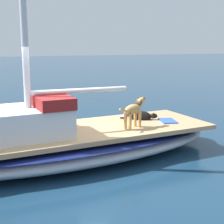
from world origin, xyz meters
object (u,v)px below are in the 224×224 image
dog_black (140,115)px  mooring_buoy (59,106)px  deck_winch (127,113)px  deck_towel (168,121)px  dog_tan (134,110)px  sailboat_main (70,145)px

dog_black → mooring_buoy: (4.92, 1.02, -0.55)m
dog_black → deck_winch: (0.43, 0.20, -0.01)m
deck_towel → deck_winch: bearing=40.7°
dog_tan → mooring_buoy: dog_tan is taller
deck_winch → dog_tan: bearing=164.5°
dog_tan → deck_winch: 1.25m
dog_black → deck_winch: dog_black is taller
dog_tan → deck_winch: (1.16, -0.32, -0.32)m
dog_black → deck_winch: size_ratio=4.22×
dog_tan → dog_black: 0.95m
dog_tan → sailboat_main: bearing=78.8°
dog_black → mooring_buoy: bearing=11.7°
deck_towel → mooring_buoy: deck_towel is taller
sailboat_main → dog_black: dog_black is taller
deck_winch → mooring_buoy: 4.60m
sailboat_main → mooring_buoy: (5.37, -0.93, -0.12)m
sailboat_main → mooring_buoy: size_ratio=16.89×
sailboat_main → dog_tan: bearing=-101.2°
dog_black → sailboat_main: bearing=103.0°
mooring_buoy → deck_winch: bearing=-169.6°
dog_black → mooring_buoy: dog_black is taller
dog_tan → dog_black: size_ratio=0.98×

